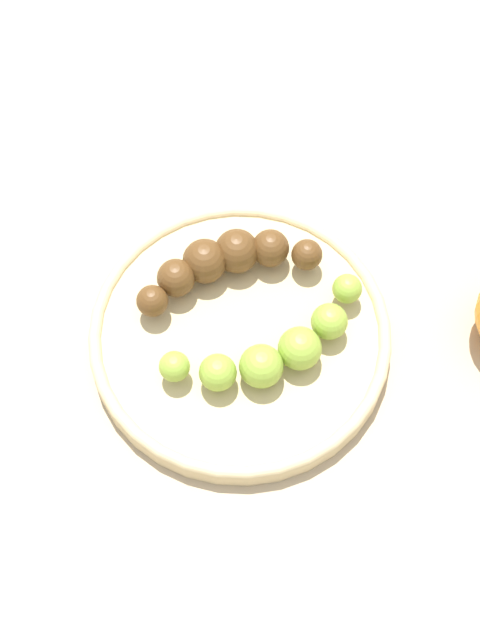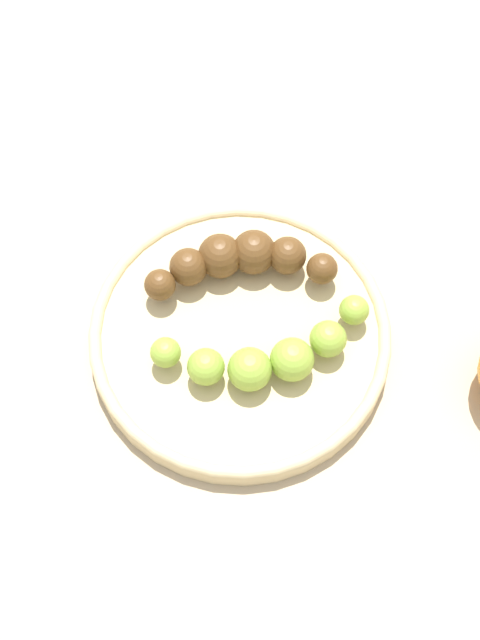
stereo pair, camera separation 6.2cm
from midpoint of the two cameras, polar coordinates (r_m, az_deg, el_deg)
The scene contains 4 objects.
ground_plane at distance 0.66m, azimuth 2.70°, elevation -1.78°, with size 2.40×2.40×0.00m, color tan.
fruit_bowl at distance 0.65m, azimuth 2.75°, elevation -1.31°, with size 0.24×0.24×0.02m.
banana_green at distance 0.61m, azimuth 4.87°, elevation -2.72°, with size 0.16×0.09×0.03m.
banana_overripe at distance 0.65m, azimuth 2.59°, elevation 3.94°, with size 0.14×0.09×0.04m.
Camera 2 is at (-0.17, -0.23, 0.59)m, focal length 45.97 mm.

